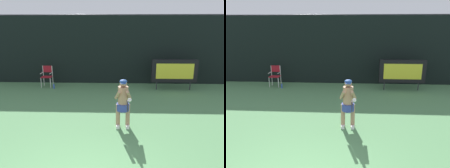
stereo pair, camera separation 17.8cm
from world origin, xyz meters
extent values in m
cube|color=black|center=(0.00, 8.50, 1.80)|extent=(18.00, 0.12, 3.60)
cylinder|color=#38383D|center=(0.00, 8.50, 3.63)|extent=(18.00, 0.05, 0.05)
cube|color=black|center=(3.50, 7.29, 0.95)|extent=(2.20, 0.20, 1.10)
cube|color=yellow|center=(3.50, 7.19, 0.95)|extent=(1.80, 0.01, 0.75)
cylinder|color=#2D2D33|center=(2.68, 7.29, 0.20)|extent=(0.05, 0.05, 0.40)
cylinder|color=#2D2D33|center=(4.33, 7.29, 0.20)|extent=(0.05, 0.05, 0.40)
cylinder|color=white|center=(-3.16, 7.36, 0.26)|extent=(0.04, 0.04, 0.52)
cylinder|color=white|center=(-2.68, 7.36, 0.26)|extent=(0.04, 0.04, 0.52)
cylinder|color=white|center=(-3.16, 7.77, 0.26)|extent=(0.04, 0.04, 0.52)
cylinder|color=white|center=(-2.68, 7.77, 0.26)|extent=(0.04, 0.04, 0.52)
cube|color=maroon|center=(-2.92, 7.56, 0.54)|extent=(0.52, 0.44, 0.03)
cylinder|color=white|center=(-3.16, 7.77, 0.80)|extent=(0.04, 0.04, 0.56)
cylinder|color=white|center=(-2.68, 7.77, 0.80)|extent=(0.04, 0.04, 0.56)
cube|color=maroon|center=(-2.92, 7.77, 0.91)|extent=(0.48, 0.02, 0.34)
cylinder|color=white|center=(-3.16, 7.56, 0.74)|extent=(0.04, 0.44, 0.04)
cylinder|color=white|center=(-2.68, 7.56, 0.74)|extent=(0.04, 0.44, 0.04)
cylinder|color=blue|center=(-2.49, 7.26, 0.12)|extent=(0.07, 0.07, 0.24)
cylinder|color=black|center=(-2.49, 7.26, 0.25)|extent=(0.03, 0.03, 0.03)
cube|color=white|center=(0.79, 3.12, 0.04)|extent=(0.11, 0.26, 0.09)
cube|color=white|center=(1.09, 3.12, 0.04)|extent=(0.11, 0.26, 0.09)
cylinder|color=#A37A5B|center=(0.79, 3.17, 0.37)|extent=(0.13, 0.13, 0.74)
cylinder|color=#A37A5B|center=(1.09, 3.17, 0.37)|extent=(0.13, 0.13, 0.74)
cylinder|color=navy|center=(0.94, 3.17, 0.66)|extent=(0.39, 0.39, 0.22)
cylinder|color=#A37A5B|center=(0.94, 3.17, 1.02)|extent=(0.31, 0.31, 0.56)
sphere|color=#A37A5B|center=(0.94, 3.17, 1.40)|extent=(0.22, 0.22, 0.22)
ellipsoid|color=#284C93|center=(0.94, 3.17, 1.46)|extent=(0.22, 0.22, 0.12)
cube|color=#284C93|center=(0.94, 3.07, 1.42)|extent=(0.17, 0.12, 0.02)
cylinder|color=#A37A5B|center=(0.77, 3.00, 1.09)|extent=(0.20, 0.47, 0.39)
cylinder|color=#A37A5B|center=(1.10, 3.00, 1.09)|extent=(0.20, 0.47, 0.39)
cylinder|color=white|center=(1.12, 2.88, 0.99)|extent=(0.13, 0.13, 0.12)
cylinder|color=black|center=(1.05, 2.79, 0.94)|extent=(0.03, 0.28, 0.03)
torus|color=black|center=(1.05, 2.49, 0.94)|extent=(0.02, 0.31, 0.31)
ellipsoid|color=silver|center=(1.05, 2.49, 0.94)|extent=(0.01, 0.26, 0.26)
camera|label=1|loc=(0.82, -2.77, 2.98)|focal=33.42mm
camera|label=2|loc=(1.00, -2.76, 2.98)|focal=33.42mm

